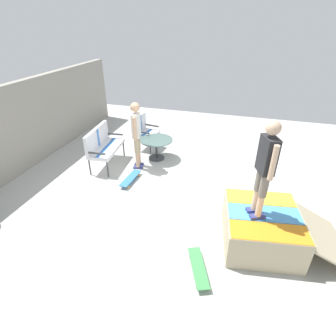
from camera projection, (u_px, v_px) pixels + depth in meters
ground_plane at (171, 198)px, 5.94m from camera, size 12.00×12.00×0.10m
back_wall_cinderblock at (11, 132)px, 6.36m from camera, size 9.00×0.20×2.14m
skate_ramp at (263, 228)px, 4.55m from camera, size 1.61×2.23×0.64m
patio_bench at (102, 143)px, 6.87m from camera, size 1.30×0.66×1.02m
patio_chair_near_house at (144, 129)px, 7.76m from camera, size 0.69×0.63×1.02m
patio_table at (156, 145)px, 7.28m from camera, size 0.90×0.90×0.57m
person_watching at (136, 131)px, 6.56m from camera, size 0.47×0.29×1.72m
person_skater at (266, 165)px, 3.90m from camera, size 0.45×0.33×1.62m
skateboard_by_bench at (130, 178)px, 6.39m from camera, size 0.81×0.26×0.10m
skateboard_spare at (198, 268)px, 4.12m from camera, size 0.82×0.49×0.10m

